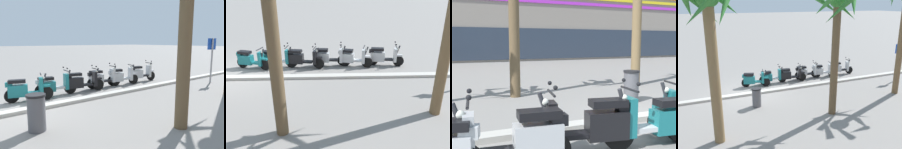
# 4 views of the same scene
# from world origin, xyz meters

# --- Properties ---
(ground_plane) EXTENTS (200.00, 200.00, 0.00)m
(ground_plane) POSITION_xyz_m (0.00, 0.00, 0.00)
(ground_plane) COLOR gray
(curb_strip) EXTENTS (60.00, 0.36, 0.12)m
(curb_strip) POSITION_xyz_m (0.00, 0.22, 0.06)
(curb_strip) COLOR #BCB7AD
(curb_strip) RESTS_ON ground
(scooter_silver_mid_rear) EXTENTS (1.76, 0.62, 1.17)m
(scooter_silver_mid_rear) POSITION_xyz_m (-6.87, -1.21, 0.47)
(scooter_silver_mid_rear) COLOR black
(scooter_silver_mid_rear) RESTS_ON ground
(scooter_silver_mid_centre) EXTENTS (1.69, 0.73, 1.04)m
(scooter_silver_mid_centre) POSITION_xyz_m (-5.36, -1.14, 0.45)
(scooter_silver_mid_centre) COLOR black
(scooter_silver_mid_centre) RESTS_ON ground
(scooter_silver_mid_front) EXTENTS (1.84, 0.57, 1.17)m
(scooter_silver_mid_front) POSITION_xyz_m (-4.19, -1.23, 0.46)
(scooter_silver_mid_front) COLOR black
(scooter_silver_mid_front) RESTS_ON ground
(scooter_black_far_back) EXTENTS (1.83, 0.67, 1.17)m
(scooter_black_far_back) POSITION_xyz_m (-2.95, -1.03, 0.47)
(scooter_black_far_back) COLOR black
(scooter_black_far_back) RESTS_ON ground
(scooter_teal_last_in_row) EXTENTS (1.75, 0.58, 1.17)m
(scooter_teal_last_in_row) POSITION_xyz_m (-1.69, -1.18, 0.44)
(scooter_teal_last_in_row) COLOR black
(scooter_teal_last_in_row) RESTS_ON ground
(scooter_teal_second_in_line) EXTENTS (1.69, 0.77, 1.04)m
(scooter_teal_second_in_line) POSITION_xyz_m (-0.53, -1.01, 0.46)
(scooter_teal_second_in_line) COLOR black
(scooter_teal_second_in_line) RESTS_ON ground
(crossing_sign) EXTENTS (0.59, 0.18, 2.40)m
(crossing_sign) POSITION_xyz_m (-9.61, 1.42, 1.50)
(crossing_sign) COLOR #939399
(crossing_sign) RESTS_ON ground
(litter_bin) EXTENTS (0.48, 0.48, 0.95)m
(litter_bin) POSITION_xyz_m (0.10, 1.92, 0.48)
(litter_bin) COLOR #56565B
(litter_bin) RESTS_ON ground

